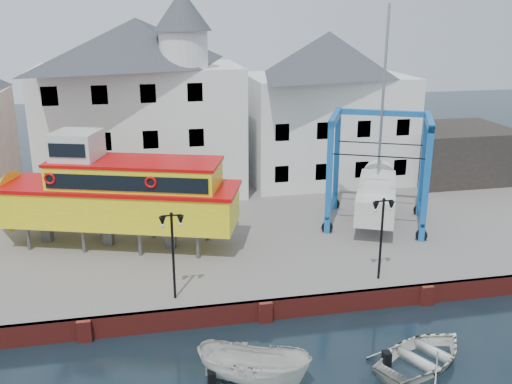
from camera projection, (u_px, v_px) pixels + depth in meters
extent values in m
plane|color=black|center=(265.00, 321.00, 26.25)|extent=(140.00, 140.00, 0.00)
cube|color=#69625C|center=(228.00, 226.00, 36.36)|extent=(44.00, 22.00, 1.00)
cube|color=maroon|center=(265.00, 310.00, 26.21)|extent=(44.00, 0.25, 1.00)
cube|color=maroon|center=(84.00, 331.00, 24.52)|extent=(0.60, 0.36, 1.00)
cube|color=maroon|center=(266.00, 312.00, 26.05)|extent=(0.60, 0.36, 1.00)
cube|color=maroon|center=(427.00, 295.00, 27.58)|extent=(0.60, 0.36, 1.00)
cube|color=white|center=(142.00, 130.00, 40.89)|extent=(14.00, 8.00, 9.00)
pyramid|color=#32353E|center=(137.00, 42.00, 39.03)|extent=(14.00, 8.00, 3.20)
cube|color=black|center=(60.00, 189.00, 37.02)|extent=(1.00, 0.08, 1.20)
cube|color=black|center=(107.00, 186.00, 37.59)|extent=(1.00, 0.08, 1.20)
cube|color=black|center=(153.00, 183.00, 38.17)|extent=(1.00, 0.08, 1.20)
cube|color=black|center=(198.00, 181.00, 38.74)|extent=(1.00, 0.08, 1.20)
cube|color=black|center=(55.00, 144.00, 36.11)|extent=(1.00, 0.08, 1.20)
cube|color=black|center=(103.00, 142.00, 36.68)|extent=(1.00, 0.08, 1.20)
cube|color=black|center=(151.00, 140.00, 37.25)|extent=(1.00, 0.08, 1.20)
cube|color=black|center=(196.00, 138.00, 37.83)|extent=(1.00, 0.08, 1.20)
cube|color=black|center=(49.00, 96.00, 35.20)|extent=(1.00, 0.08, 1.20)
cube|color=black|center=(99.00, 95.00, 35.77)|extent=(1.00, 0.08, 1.20)
cube|color=black|center=(148.00, 93.00, 36.34)|extent=(1.00, 0.08, 1.20)
cube|color=black|center=(195.00, 92.00, 36.92)|extent=(1.00, 0.08, 1.20)
cylinder|color=white|center=(184.00, 50.00, 37.49)|extent=(3.20, 3.20, 2.40)
cone|color=#32353E|center=(182.00, 10.00, 36.73)|extent=(3.80, 3.80, 2.60)
cube|color=white|center=(326.00, 127.00, 44.18)|extent=(12.00, 8.00, 8.00)
pyramid|color=#32353E|center=(329.00, 53.00, 42.48)|extent=(12.00, 8.00, 3.20)
cube|color=black|center=(282.00, 174.00, 40.35)|extent=(1.00, 0.08, 1.20)
cube|color=black|center=(322.00, 172.00, 40.93)|extent=(1.00, 0.08, 1.20)
cube|color=black|center=(361.00, 170.00, 41.50)|extent=(1.00, 0.08, 1.20)
cube|color=black|center=(400.00, 167.00, 42.07)|extent=(1.00, 0.08, 1.20)
cube|color=black|center=(282.00, 132.00, 39.44)|extent=(1.00, 0.08, 1.20)
cube|color=black|center=(324.00, 131.00, 40.02)|extent=(1.00, 0.08, 1.20)
cube|color=black|center=(364.00, 129.00, 40.59)|extent=(1.00, 0.08, 1.20)
cube|color=black|center=(403.00, 127.00, 41.16)|extent=(1.00, 0.08, 1.20)
cube|color=black|center=(454.00, 152.00, 44.83)|extent=(8.00, 7.00, 4.00)
cylinder|color=black|center=(173.00, 258.00, 25.69)|extent=(0.12, 0.12, 4.00)
cube|color=black|center=(171.00, 215.00, 25.07)|extent=(0.90, 0.06, 0.06)
sphere|color=black|center=(171.00, 214.00, 25.05)|extent=(0.16, 0.16, 0.16)
cone|color=black|center=(162.00, 222.00, 25.07)|extent=(0.32, 0.32, 0.45)
sphere|color=silver|center=(163.00, 226.00, 25.13)|extent=(0.18, 0.18, 0.18)
cone|color=black|center=(181.00, 221.00, 25.23)|extent=(0.32, 0.32, 0.45)
sphere|color=silver|center=(181.00, 224.00, 25.28)|extent=(0.18, 0.18, 0.18)
cylinder|color=black|center=(381.00, 241.00, 27.60)|extent=(0.12, 0.12, 4.00)
cube|color=black|center=(384.00, 201.00, 26.98)|extent=(0.90, 0.06, 0.06)
sphere|color=black|center=(384.00, 200.00, 26.96)|extent=(0.16, 0.16, 0.16)
cone|color=black|center=(376.00, 207.00, 26.99)|extent=(0.32, 0.32, 0.45)
sphere|color=silver|center=(375.00, 210.00, 27.04)|extent=(0.18, 0.18, 0.18)
cone|color=black|center=(391.00, 206.00, 27.14)|extent=(0.32, 0.32, 0.45)
sphere|color=silver|center=(391.00, 209.00, 27.19)|extent=(0.18, 0.18, 0.18)
cylinder|color=#59595E|center=(28.00, 238.00, 31.41)|extent=(0.25, 0.25, 1.36)
cylinder|color=#59595E|center=(50.00, 222.00, 33.82)|extent=(0.25, 0.25, 1.36)
cylinder|color=#59595E|center=(84.00, 241.00, 31.05)|extent=(0.25, 0.25, 1.36)
cylinder|color=#59595E|center=(101.00, 224.00, 33.45)|extent=(0.25, 0.25, 1.36)
cylinder|color=#59595E|center=(140.00, 243.00, 30.69)|extent=(0.25, 0.25, 1.36)
cylinder|color=#59595E|center=(154.00, 227.00, 33.09)|extent=(0.25, 0.25, 1.36)
cylinder|color=#59595E|center=(198.00, 246.00, 30.33)|extent=(0.25, 0.25, 1.36)
cylinder|color=#59595E|center=(207.00, 229.00, 32.73)|extent=(0.25, 0.25, 1.36)
cube|color=#59595E|center=(47.00, 230.00, 32.56)|extent=(0.66, 0.60, 1.36)
cube|color=#59595E|center=(108.00, 233.00, 32.15)|extent=(0.66, 0.60, 1.36)
cube|color=#59595E|center=(171.00, 236.00, 31.74)|extent=(0.66, 0.60, 1.36)
cube|color=yellow|center=(121.00, 205.00, 31.54)|extent=(13.14, 7.29, 2.00)
cube|color=#C30809|center=(120.00, 187.00, 31.20)|extent=(13.45, 7.51, 0.20)
cube|color=yellow|center=(135.00, 176.00, 30.91)|extent=(9.58, 5.80, 1.45)
cube|color=black|center=(125.00, 184.00, 29.41)|extent=(8.28, 2.81, 0.82)
cube|color=black|center=(144.00, 168.00, 32.38)|extent=(8.28, 2.81, 0.82)
cube|color=#C30809|center=(134.00, 162.00, 30.66)|extent=(9.79, 5.94, 0.16)
cube|color=silver|center=(77.00, 147.00, 30.80)|extent=(2.98, 2.98, 1.65)
cube|color=black|center=(67.00, 150.00, 29.63)|extent=(1.90, 0.68, 0.73)
torus|color=#C30809|center=(50.00, 179.00, 29.78)|extent=(0.64, 0.32, 0.64)
torus|color=#C30809|center=(151.00, 182.00, 29.16)|extent=(0.64, 0.32, 0.64)
cube|color=#12539D|center=(329.00, 179.00, 33.01)|extent=(0.45, 0.45, 6.72)
cylinder|color=black|center=(327.00, 227.00, 33.93)|extent=(0.71, 0.50, 0.67)
cube|color=#12539D|center=(337.00, 160.00, 37.15)|extent=(0.45, 0.45, 6.72)
cylinder|color=black|center=(335.00, 204.00, 38.06)|extent=(0.71, 0.50, 0.67)
cube|color=#12539D|center=(426.00, 185.00, 31.82)|extent=(0.45, 0.45, 6.72)
cylinder|color=black|center=(421.00, 235.00, 32.74)|extent=(0.71, 0.50, 0.67)
cube|color=#12539D|center=(423.00, 165.00, 35.96)|extent=(0.45, 0.45, 6.72)
cylinder|color=black|center=(419.00, 210.00, 36.88)|extent=(0.71, 0.50, 0.67)
cube|color=#12539D|center=(335.00, 117.00, 34.11)|extent=(2.32, 4.50, 0.47)
cube|color=#12539D|center=(332.00, 205.00, 35.81)|extent=(2.23, 4.45, 0.20)
cube|color=#12539D|center=(429.00, 121.00, 32.92)|extent=(2.32, 4.50, 0.47)
cube|color=#12539D|center=(421.00, 212.00, 34.62)|extent=(2.23, 4.45, 0.20)
cube|color=#12539D|center=(382.00, 113.00, 35.58)|extent=(5.37, 2.72, 0.34)
cube|color=silver|center=(376.00, 197.00, 34.98)|extent=(5.03, 7.46, 1.54)
cone|color=silver|center=(378.00, 178.00, 38.94)|extent=(2.65, 2.32, 2.21)
cube|color=#59595E|center=(375.00, 214.00, 35.32)|extent=(0.93, 1.66, 0.67)
cube|color=silver|center=(377.00, 183.00, 34.21)|extent=(2.60, 3.26, 0.58)
cylinder|color=#99999E|center=(383.00, 97.00, 33.59)|extent=(0.21, 0.21, 10.56)
cube|color=black|center=(379.00, 156.00, 32.47)|extent=(4.73, 2.27, 0.05)
cube|color=black|center=(380.00, 143.00, 35.67)|extent=(4.73, 2.27, 0.05)
imported|color=silver|center=(253.00, 384.00, 21.86)|extent=(4.77, 3.54, 1.73)
imported|color=silver|center=(423.00, 364.00, 23.09)|extent=(5.74, 5.16, 0.98)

